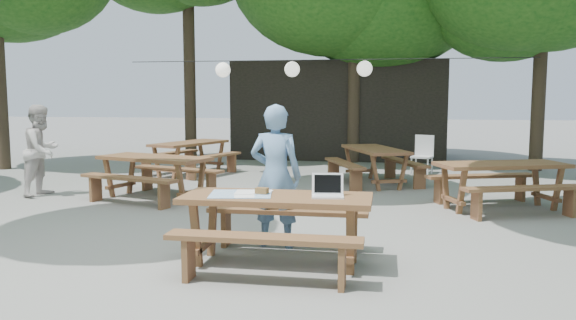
% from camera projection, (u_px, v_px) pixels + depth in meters
% --- Properties ---
extents(ground, '(80.00, 80.00, 0.00)m').
position_uv_depth(ground, '(227.00, 244.00, 6.85)').
color(ground, slate).
rests_on(ground, ground).
extents(pavilion, '(6.00, 3.00, 2.80)m').
position_uv_depth(pavilion, '(340.00, 110.00, 16.88)').
color(pavilion, black).
rests_on(pavilion, ground).
extents(main_picnic_table, '(2.00, 1.58, 0.75)m').
position_uv_depth(main_picnic_table, '(277.00, 229.00, 5.97)').
color(main_picnic_table, brown).
rests_on(main_picnic_table, ground).
extents(picnic_table_nw, '(2.29, 2.08, 0.75)m').
position_uv_depth(picnic_table_nw, '(155.00, 177.00, 9.86)').
color(picnic_table_nw, brown).
rests_on(picnic_table_nw, ground).
extents(picnic_table_ne, '(2.32, 2.12, 0.75)m').
position_uv_depth(picnic_table_ne, '(501.00, 186.00, 8.89)').
color(picnic_table_ne, brown).
rests_on(picnic_table_ne, ground).
extents(picnic_table_far_w, '(2.13, 2.32, 0.75)m').
position_uv_depth(picnic_table_far_w, '(190.00, 157.00, 13.02)').
color(picnic_table_far_w, brown).
rests_on(picnic_table_far_w, ground).
extents(picnic_table_far_e, '(2.17, 2.35, 0.75)m').
position_uv_depth(picnic_table_far_e, '(374.00, 166.00, 11.48)').
color(picnic_table_far_e, brown).
rests_on(picnic_table_far_e, ground).
extents(woman, '(0.65, 0.45, 1.71)m').
position_uv_depth(woman, '(276.00, 176.00, 6.66)').
color(woman, '#6993BF').
rests_on(woman, ground).
extents(second_person, '(0.68, 0.85, 1.65)m').
position_uv_depth(second_person, '(42.00, 150.00, 10.16)').
color(second_person, beige).
rests_on(second_person, ground).
extents(plastic_chair, '(0.56, 0.56, 0.90)m').
position_uv_depth(plastic_chair, '(422.00, 163.00, 13.06)').
color(plastic_chair, silver).
rests_on(plastic_chair, ground).
extents(laptop, '(0.36, 0.30, 0.24)m').
position_uv_depth(laptop, '(328.00, 191.00, 5.86)').
color(laptop, white).
rests_on(laptop, main_picnic_table).
extents(tabletop_clutter, '(0.73, 0.65, 0.08)m').
position_uv_depth(tabletop_clutter, '(246.00, 193.00, 5.99)').
color(tabletop_clutter, teal).
rests_on(tabletop_clutter, main_picnic_table).
extents(paper_lanterns, '(9.00, 0.34, 0.38)m').
position_uv_depth(paper_lanterns, '(293.00, 69.00, 12.48)').
color(paper_lanterns, black).
rests_on(paper_lanterns, ground).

